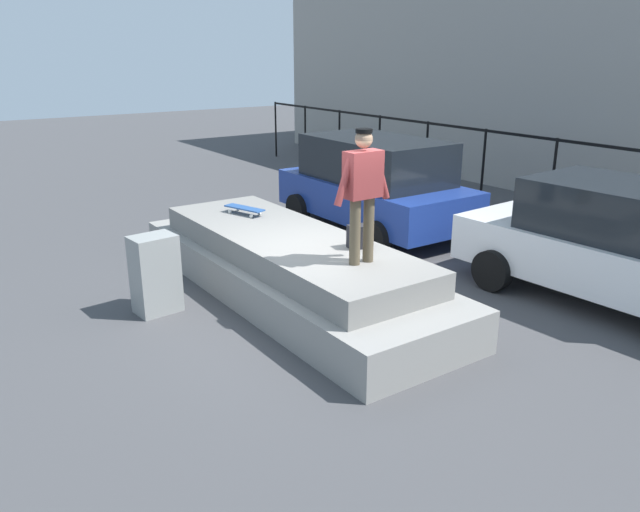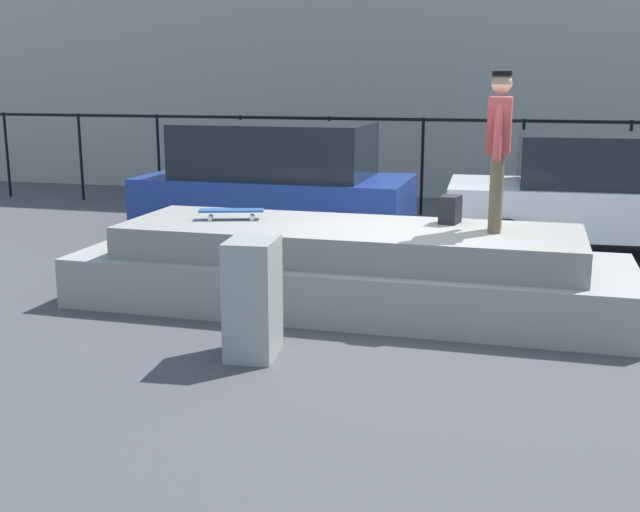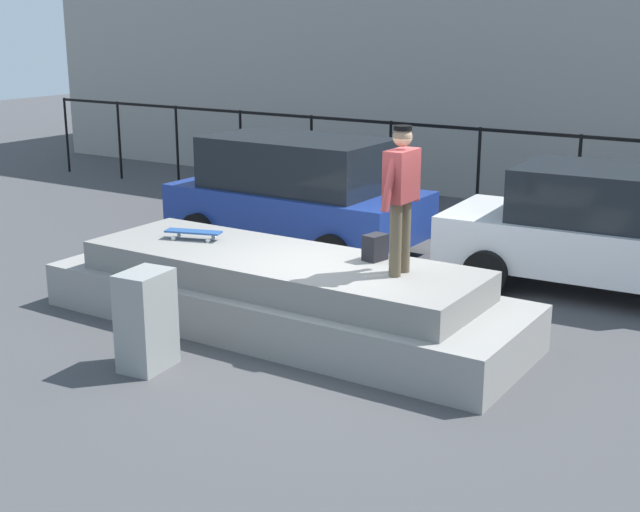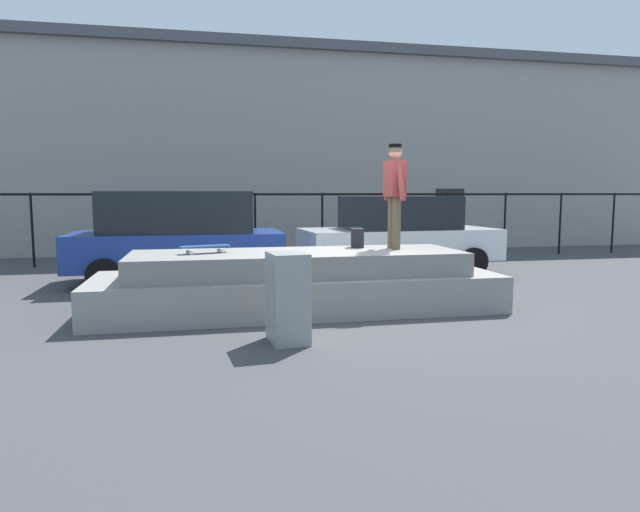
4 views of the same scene
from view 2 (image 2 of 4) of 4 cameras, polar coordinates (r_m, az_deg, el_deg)
ground_plane at (r=8.91m, az=7.39°, el=-3.98°), size 60.00×60.00×0.00m
concrete_ledge at (r=8.98m, az=2.03°, el=-0.95°), size 6.31×2.04×0.93m
skateboarder at (r=8.62m, az=12.93°, el=8.29°), size 0.24×0.86×1.71m
skateboard at (r=9.32m, az=-6.50°, el=3.28°), size 0.79×0.43×0.12m
backpack at (r=9.12m, az=9.49°, el=3.37°), size 0.25×0.31×0.32m
car_blue_hatchback_near at (r=12.53m, az=-3.26°, el=5.54°), size 4.26×2.27×1.88m
car_white_sedan_mid at (r=12.33m, az=19.96°, el=4.27°), size 4.59×2.35×1.77m
utility_box at (r=7.30m, az=-4.93°, el=-3.08°), size 0.50×0.64×1.12m
fence_row at (r=15.03m, az=11.02°, el=7.60°), size 24.06×0.06×1.86m
warehouse_building at (r=21.47m, az=12.66°, el=14.33°), size 29.32×8.85×6.51m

